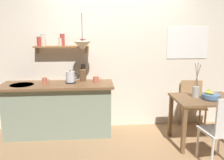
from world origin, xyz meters
The scene contains 14 objects.
ground_plane centered at (0.00, 0.00, 0.00)m, with size 14.00×14.00×0.00m, color #A87F56.
back_wall centered at (0.20, 0.65, 1.35)m, with size 6.80×0.11×2.70m.
kitchen_counter centered at (-1.00, 0.32, 0.45)m, with size 1.83×0.63×0.89m.
wall_shelf centered at (-0.98, 0.49, 1.54)m, with size 0.91×0.20×0.34m.
dining_table centered at (1.29, -0.22, 0.62)m, with size 0.94×0.70×0.74m.
dining_chair_near centered at (1.23, -0.86, 0.53)m, with size 0.45×0.44×0.96m.
dining_chair_far centered at (1.36, 0.40, 0.49)m, with size 0.49×0.46×0.86m.
fruit_bowl centered at (1.35, -0.27, 0.80)m, with size 0.27×0.27×0.14m.
twig_vase centered at (1.16, -0.16, 0.84)m, with size 0.10×0.10×0.55m.
electric_kettle centered at (-0.79, 0.34, 0.99)m, with size 0.25×0.17×0.22m.
knife_block centered at (-0.58, 0.46, 1.01)m, with size 0.09×0.15×0.30m.
coffee_mug_by_sink centered at (-1.20, 0.32, 0.95)m, with size 0.12×0.08×0.10m.
coffee_mug_spare centered at (-0.36, 0.39, 0.94)m, with size 0.14×0.10×0.09m.
pendant_lamp centered at (-0.57, 0.21, 1.53)m, with size 0.29×0.29×0.56m.
Camera 1 is at (-0.44, -3.68, 1.82)m, focal length 39.22 mm.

